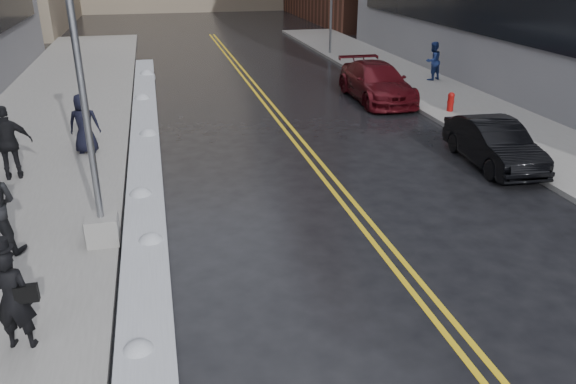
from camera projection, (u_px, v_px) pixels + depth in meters
ground at (277, 278)px, 10.85m from camera, size 160.00×160.00×0.00m
sidewalk_west at (43, 140)px, 18.55m from camera, size 5.50×50.00×0.15m
sidewalk_east at (473, 111)px, 21.87m from camera, size 4.00×50.00×0.15m
lane_line_left at (282, 126)px, 20.29m from camera, size 0.12×50.00×0.01m
lane_line_right at (290, 125)px, 20.35m from camera, size 0.12×50.00×0.01m
snow_ridge at (145, 149)px, 17.42m from camera, size 0.90×30.00×0.34m
lamppost at (89, 134)px, 10.95m from camera, size 0.65×0.65×7.62m
fire_hydrant at (451, 101)px, 21.48m from camera, size 0.26×0.26×0.73m
pedestrian_fedora at (13, 299)px, 8.44m from camera, size 0.68×0.51×1.71m
pedestrian_c at (84, 123)px, 16.84m from camera, size 0.92×0.63×1.82m
pedestrian_d at (9, 143)px, 14.84m from camera, size 1.24×0.70×2.00m
pedestrian_east at (433, 61)px, 26.54m from camera, size 1.06×0.96×1.78m
car_black at (494, 143)px, 16.34m from camera, size 1.68×4.12×1.33m
car_maroon at (376, 82)px, 23.53m from camera, size 2.25×5.30×1.53m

